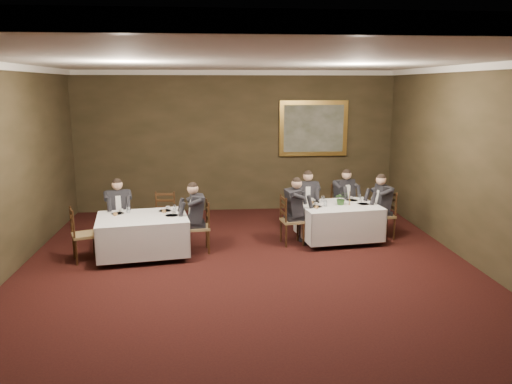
{
  "coord_description": "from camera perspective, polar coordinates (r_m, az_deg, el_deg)",
  "views": [
    {
      "loc": [
        -0.58,
        -7.5,
        3.14
      ],
      "look_at": [
        0.23,
        1.74,
        1.15
      ],
      "focal_mm": 35.0,
      "sensor_mm": 36.0,
      "label": 1
    }
  ],
  "objects": [
    {
      "name": "diner_main_backleft",
      "position": [
        10.91,
        5.83,
        -1.89
      ],
      "size": [
        0.44,
        0.5,
        1.35
      ],
      "rotation": [
        0.0,
        0.0,
        3.09
      ],
      "color": "black",
      "rests_on": "chair_main_backleft"
    },
    {
      "name": "table_second",
      "position": [
        9.55,
        -12.81,
        -4.57
      ],
      "size": [
        1.83,
        1.5,
        0.67
      ],
      "rotation": [
        0.0,
        0.0,
        0.16
      ],
      "color": "black",
      "rests_on": "ground"
    },
    {
      "name": "diner_sec_endright",
      "position": [
        9.59,
        -6.65,
        -3.87
      ],
      "size": [
        0.52,
        0.45,
        1.35
      ],
      "rotation": [
        0.0,
        0.0,
        1.69
      ],
      "color": "black",
      "rests_on": "chair_sec_endright"
    },
    {
      "name": "place_setting_table_second",
      "position": [
        9.81,
        -15.21,
        -2.15
      ],
      "size": [
        0.33,
        0.31,
        0.14
      ],
      "color": "white",
      "rests_on": "table_second"
    },
    {
      "name": "table_main",
      "position": [
        10.35,
        9.4,
        -3.13
      ],
      "size": [
        1.72,
        1.39,
        0.67
      ],
      "rotation": [
        0.0,
        0.0,
        0.13
      ],
      "color": "black",
      "rests_on": "ground"
    },
    {
      "name": "chair_sec_endright",
      "position": [
        9.66,
        -6.54,
        -5.17
      ],
      "size": [
        0.47,
        0.49,
        1.0
      ],
      "rotation": [
        0.0,
        0.0,
        1.69
      ],
      "color": "olive",
      "rests_on": "ground"
    },
    {
      "name": "ground",
      "position": [
        8.15,
        -0.54,
        -10.54
      ],
      "size": [
        10.0,
        10.0,
        0.0
      ],
      "primitive_type": "plane",
      "color": "black",
      "rests_on": "ground"
    },
    {
      "name": "diner_sec_backleft",
      "position": [
        10.34,
        -15.39,
        -3.06
      ],
      "size": [
        0.5,
        0.56,
        1.35
      ],
      "rotation": [
        0.0,
        0.0,
        3.37
      ],
      "color": "black",
      "rests_on": "chair_sec_backleft"
    },
    {
      "name": "diner_main_endright",
      "position": [
        10.72,
        14.31,
        -2.46
      ],
      "size": [
        0.51,
        0.44,
        1.35
      ],
      "rotation": [
        0.0,
        0.0,
        1.65
      ],
      "color": "black",
      "rests_on": "chair_main_endright"
    },
    {
      "name": "front_wall",
      "position": [
        2.92,
        7.32,
        -16.4
      ],
      "size": [
        8.0,
        0.1,
        3.5
      ],
      "primitive_type": "cube",
      "color": "#2E2817",
      "rests_on": "ground"
    },
    {
      "name": "right_wall",
      "position": [
        8.9,
        26.08,
        1.88
      ],
      "size": [
        0.1,
        10.0,
        3.5
      ],
      "primitive_type": "cube",
      "color": "#2E2817",
      "rests_on": "ground"
    },
    {
      "name": "crown_molding",
      "position": [
        7.53,
        -0.59,
        14.39
      ],
      "size": [
        8.0,
        10.0,
        0.12
      ],
      "color": "white",
      "rests_on": "back_wall"
    },
    {
      "name": "ceiling",
      "position": [
        7.53,
        -0.59,
        14.85
      ],
      "size": [
        8.0,
        10.0,
        0.1
      ],
      "primitive_type": "cube",
      "color": "silver",
      "rests_on": "back_wall"
    },
    {
      "name": "place_setting_table_main",
      "position": [
        10.45,
        6.9,
        -0.94
      ],
      "size": [
        0.33,
        0.31,
        0.14
      ],
      "color": "white",
      "rests_on": "table_main"
    },
    {
      "name": "chair_main_endright",
      "position": [
        10.79,
        14.3,
        -3.63
      ],
      "size": [
        0.45,
        0.47,
        1.0
      ],
      "rotation": [
        0.0,
        0.0,
        1.65
      ],
      "color": "olive",
      "rests_on": "ground"
    },
    {
      "name": "chair_sec_backleft",
      "position": [
        10.41,
        -15.32,
        -4.26
      ],
      "size": [
        0.52,
        0.51,
        1.0
      ],
      "rotation": [
        0.0,
        0.0,
        3.37
      ],
      "color": "olive",
      "rests_on": "ground"
    },
    {
      "name": "diner_main_backright",
      "position": [
        11.2,
        9.93,
        -1.65
      ],
      "size": [
        0.55,
        0.59,
        1.35
      ],
      "rotation": [
        0.0,
        0.0,
        3.52
      ],
      "color": "black",
      "rests_on": "chair_main_backright"
    },
    {
      "name": "candlestick",
      "position": [
        10.25,
        10.64,
        -0.63
      ],
      "size": [
        0.06,
        0.06,
        0.42
      ],
      "color": "#BB8939",
      "rests_on": "table_main"
    },
    {
      "name": "chair_sec_endleft",
      "position": [
        9.64,
        -19.0,
        -5.81
      ],
      "size": [
        0.55,
        0.56,
        1.0
      ],
      "rotation": [
        0.0,
        0.0,
        -1.2
      ],
      "color": "olive",
      "rests_on": "ground"
    },
    {
      "name": "centerpiece",
      "position": [
        10.24,
        9.71,
        -0.66
      ],
      "size": [
        0.27,
        0.24,
        0.29
      ],
      "primitive_type": "imported",
      "rotation": [
        0.0,
        0.0,
        0.05
      ],
      "color": "#2D5926",
      "rests_on": "table_main"
    },
    {
      "name": "diner_main_endleft",
      "position": [
        10.02,
        4.17,
        -3.13
      ],
      "size": [
        0.53,
        0.46,
        1.35
      ],
      "rotation": [
        0.0,
        0.0,
        -1.43
      ],
      "color": "black",
      "rests_on": "chair_main_endleft"
    },
    {
      "name": "chair_sec_backright",
      "position": [
        10.42,
        -10.43,
        -4.01
      ],
      "size": [
        0.48,
        0.46,
        1.0
      ],
      "rotation": [
        0.0,
        0.0,
        3.04
      ],
      "color": "olive",
      "rests_on": "ground"
    },
    {
      "name": "chair_main_endleft",
      "position": [
        10.08,
        4.09,
        -4.39
      ],
      "size": [
        0.48,
        0.5,
        1.0
      ],
      "rotation": [
        0.0,
        0.0,
        -1.43
      ],
      "color": "olive",
      "rests_on": "ground"
    },
    {
      "name": "chair_main_backleft",
      "position": [
        10.98,
        5.79,
        -3.03
      ],
      "size": [
        0.46,
        0.44,
        1.0
      ],
      "rotation": [
        0.0,
        0.0,
        3.09
      ],
      "color": "olive",
      "rests_on": "ground"
    },
    {
      "name": "back_wall",
      "position": [
        12.59,
        -2.32,
        5.76
      ],
      "size": [
        8.0,
        0.1,
        3.5
      ],
      "primitive_type": "cube",
      "color": "#2E2817",
      "rests_on": "ground"
    },
    {
      "name": "painting",
      "position": [
        12.74,
        6.58,
        7.23
      ],
      "size": [
        1.73,
        0.09,
        1.39
      ],
      "color": "gold",
      "rests_on": "back_wall"
    },
    {
      "name": "chair_main_backright",
      "position": [
        11.26,
        9.85,
        -2.76
      ],
      "size": [
        0.56,
        0.55,
        1.0
      ],
      "rotation": [
        0.0,
        0.0,
        3.52
      ],
      "color": "olive",
      "rests_on": "ground"
    }
  ]
}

